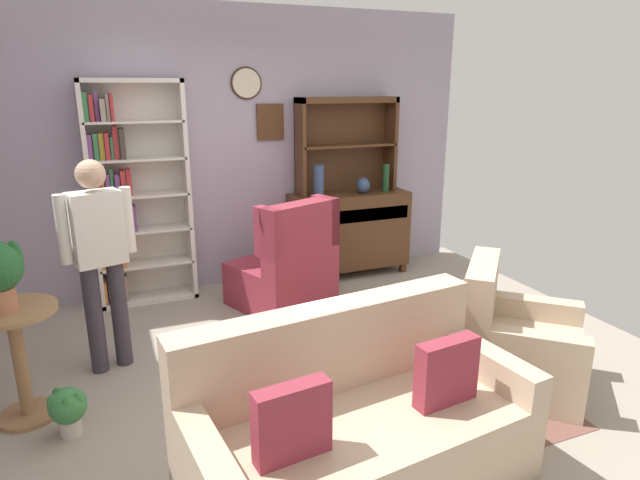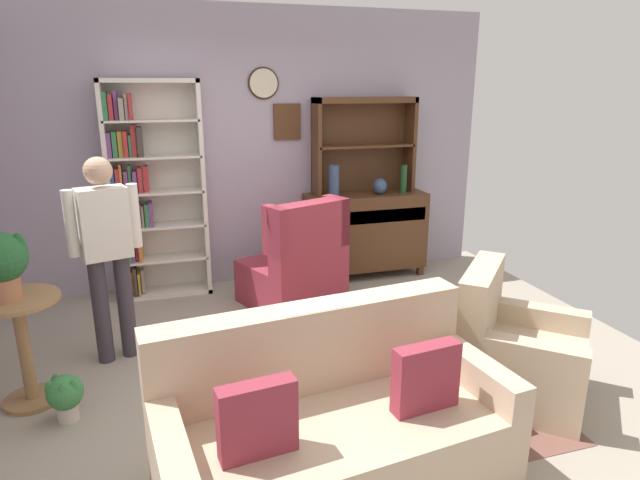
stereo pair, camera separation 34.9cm
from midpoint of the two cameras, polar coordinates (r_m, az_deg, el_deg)
The scene contains 18 objects.
ground_plane at distance 4.10m, azimuth 1.97°, elevation -13.90°, with size 5.40×4.60×0.02m, color #9E9384.
wall_back at distance 5.64m, azimuth -4.98°, elevation 9.61°, with size 5.00×0.09×2.80m.
area_rug at distance 3.92m, azimuth 6.32°, elevation -15.33°, with size 2.30×2.02×0.01m, color brown.
bookshelf at distance 5.39m, azimuth -16.02°, elevation 4.84°, with size 0.90×0.30×2.10m.
sideboard at distance 5.89m, azimuth 6.50°, elevation 0.98°, with size 1.30×0.45×0.92m.
sideboard_hutch at distance 5.81m, azimuth 6.40°, elevation 11.30°, with size 1.10×0.26×1.00m.
vase_tall at distance 5.55m, azimuth 3.30°, elevation 6.23°, with size 0.11×0.11×0.33m, color #33476B.
vase_round at distance 5.78m, azimuth 8.11°, elevation 5.66°, with size 0.15×0.15×0.17m, color #33476B.
bottle_wine at distance 5.86m, azimuth 10.55°, elevation 6.36°, with size 0.07×0.07×0.31m, color #194223.
couch_floral at distance 2.99m, azimuth 4.80°, elevation -19.37°, with size 1.89×1.05×0.90m.
armchair_floral at distance 3.98m, azimuth 22.41°, elevation -11.30°, with size 1.08×1.08×0.88m.
wingback_chair at distance 5.05m, azimuth -0.54°, elevation -3.04°, with size 1.02×1.04×1.05m.
plant_stand at distance 3.95m, azimuth -26.81°, elevation -9.42°, with size 0.52×0.52×0.75m.
potted_plant_large at distance 3.75m, azimuth -28.60°, elevation -2.05°, with size 0.31×0.31×0.43m.
potted_plant_small at distance 3.77m, azimuth -23.02°, elevation -14.93°, with size 0.22×0.22×0.31m.
person_reading at distance 4.17m, azimuth -19.53°, elevation -0.62°, with size 0.52×0.29×1.56m.
coffee_table at distance 3.60m, azimuth 2.96°, elevation -11.91°, with size 0.80×0.50×0.42m.
book_stack at distance 3.60m, azimuth 5.00°, elevation -10.35°, with size 0.17×0.17×0.04m.
Camera 2 is at (-1.00, -3.41, 2.05)m, focal length 30.16 mm.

